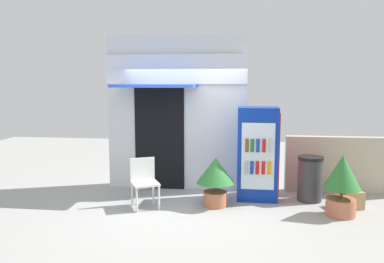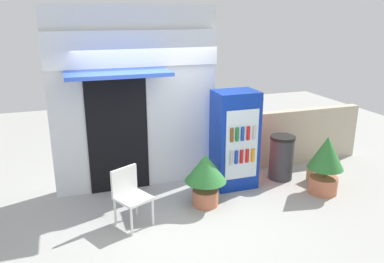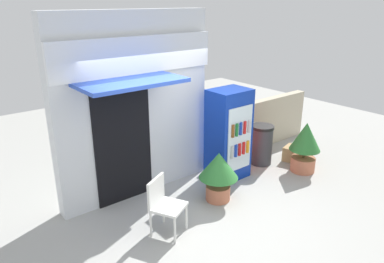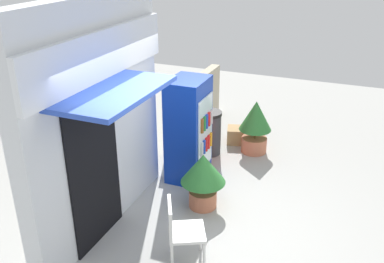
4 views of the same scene
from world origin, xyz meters
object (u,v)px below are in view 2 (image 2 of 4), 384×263
(drink_cooler, at_px, (235,140))
(cardboard_box, at_px, (320,173))
(plastic_chair, at_px, (130,192))
(trash_bin, at_px, (281,157))
(potted_plant_curbside, at_px, (326,161))
(potted_plant_near_shop, at_px, (206,174))

(drink_cooler, height_order, cardboard_box, drink_cooler)
(plastic_chair, xyz_separation_m, trash_bin, (3.03, 0.73, -0.08))
(potted_plant_curbside, distance_m, trash_bin, 0.90)
(drink_cooler, height_order, potted_plant_curbside, drink_cooler)
(potted_plant_curbside, relative_size, trash_bin, 1.22)
(drink_cooler, relative_size, plastic_chair, 2.02)
(drink_cooler, relative_size, trash_bin, 2.08)
(plastic_chair, bearing_deg, drink_cooler, 19.66)
(potted_plant_near_shop, height_order, trash_bin, potted_plant_near_shop)
(drink_cooler, bearing_deg, potted_plant_near_shop, -144.43)
(drink_cooler, xyz_separation_m, potted_plant_near_shop, (-0.77, -0.55, -0.32))
(drink_cooler, xyz_separation_m, trash_bin, (0.98, -0.00, -0.46))
(plastic_chair, bearing_deg, trash_bin, 13.50)
(drink_cooler, height_order, trash_bin, drink_cooler)
(drink_cooler, distance_m, trash_bin, 1.09)
(potted_plant_near_shop, bearing_deg, drink_cooler, 35.57)
(trash_bin, bearing_deg, drink_cooler, 179.80)
(potted_plant_near_shop, bearing_deg, plastic_chair, -171.94)
(drink_cooler, bearing_deg, cardboard_box, -11.87)
(plastic_chair, height_order, trash_bin, plastic_chair)
(plastic_chair, xyz_separation_m, cardboard_box, (3.69, 0.39, -0.36))
(drink_cooler, xyz_separation_m, plastic_chair, (-2.05, -0.73, -0.37))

